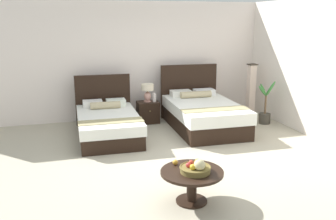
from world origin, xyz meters
The scene contains 13 objects.
ground_plane centered at (0.00, 0.00, -0.01)m, with size 9.56×9.67×0.02m, color #AEA58E.
wall_back centered at (0.00, 3.04, 1.38)m, with size 9.56×0.12×2.75m, color white.
wall_side_right centered at (2.98, 0.40, 1.38)m, with size 0.12×5.27×2.75m, color white.
bed_near_window centered at (-1.04, 1.66, 0.28)m, with size 1.26×2.10×1.14m.
bed_near_corner centered at (1.04, 1.66, 0.33)m, with size 1.43×2.26×1.28m.
nightstand centered at (-0.02, 2.43, 0.25)m, with size 0.48×0.43×0.49m.
table_lamp centered at (-0.02, 2.45, 0.76)m, with size 0.29×0.29×0.41m.
vase centered at (0.13, 2.39, 0.59)m, with size 0.08×0.08×0.20m.
coffee_table centered at (-0.35, -1.46, 0.33)m, with size 0.82×0.82×0.44m.
fruit_bowl centered at (-0.32, -1.52, 0.50)m, with size 0.41×0.41×0.21m.
loose_apple centered at (-0.49, -1.20, 0.47)m, with size 0.07×0.07×0.07m.
floor_lamp_corner centered at (2.56, 2.31, 0.64)m, with size 0.20×0.20×1.29m.
potted_palm centered at (2.54, 1.58, 0.28)m, with size 0.50×0.46×0.99m.
Camera 1 is at (-1.89, -5.62, 2.36)m, focal length 39.27 mm.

